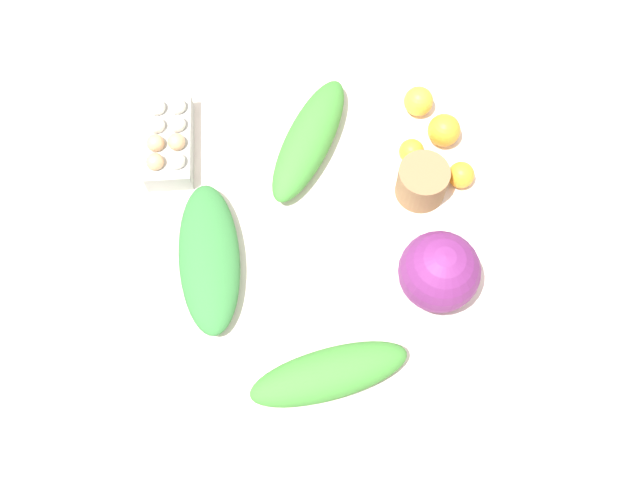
{
  "coord_description": "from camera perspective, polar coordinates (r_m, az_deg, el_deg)",
  "views": [
    {
      "loc": [
        -0.66,
        0.15,
        2.3
      ],
      "look_at": [
        0.0,
        0.0,
        0.73
      ],
      "focal_mm": 40.0,
      "sensor_mm": 36.0,
      "label": 1
    }
  ],
  "objects": [
    {
      "name": "greens_bunch_beet_tops",
      "position": [
        1.59,
        0.74,
        -10.66
      ],
      "size": [
        0.13,
        0.37,
        0.08
      ],
      "primitive_type": "ellipsoid",
      "rotation": [
        0.0,
        0.0,
        4.77
      ],
      "color": "#3D8433",
      "rests_on": "dining_table"
    },
    {
      "name": "greens_bunch_kale",
      "position": [
        1.82,
        -0.88,
        8.04
      ],
      "size": [
        0.38,
        0.31,
        0.08
      ],
      "primitive_type": "ellipsoid",
      "rotation": [
        0.0,
        0.0,
        2.52
      ],
      "color": "#3D8433",
      "rests_on": "dining_table"
    },
    {
      "name": "orange_3",
      "position": [
        1.81,
        11.22,
        5.13
      ],
      "size": [
        0.07,
        0.07,
        0.07
      ],
      "primitive_type": "sphere",
      "color": "orange",
      "rests_on": "dining_table"
    },
    {
      "name": "orange_1",
      "position": [
        1.83,
        7.33,
        7.04
      ],
      "size": [
        0.06,
        0.06,
        0.06
      ],
      "primitive_type": "sphere",
      "color": "orange",
      "rests_on": "dining_table"
    },
    {
      "name": "orange_2",
      "position": [
        1.9,
        7.89,
        10.94
      ],
      "size": [
        0.08,
        0.08,
        0.08
      ],
      "primitive_type": "sphere",
      "color": "#F9A833",
      "rests_on": "dining_table"
    },
    {
      "name": "dining_table",
      "position": [
        1.81,
        0.0,
        -1.31
      ],
      "size": [
        1.28,
        1.02,
        0.71
      ],
      "color": "silver",
      "rests_on": "ground_plane"
    },
    {
      "name": "paper_bag",
      "position": [
        1.77,
        8.17,
        4.62
      ],
      "size": [
        0.12,
        0.12,
        0.1
      ],
      "primitive_type": "cylinder",
      "color": "olive",
      "rests_on": "dining_table"
    },
    {
      "name": "cabbage_purple",
      "position": [
        1.63,
        9.52,
        -2.52
      ],
      "size": [
        0.19,
        0.19,
        0.19
      ],
      "primitive_type": "sphere",
      "color": "#6B2366",
      "rests_on": "dining_table"
    },
    {
      "name": "ground_plane",
      "position": [
        2.4,
        0.0,
        -6.86
      ],
      "size": [
        8.0,
        8.0,
        0.0
      ],
      "primitive_type": "plane",
      "color": "#B2A899"
    },
    {
      "name": "greens_bunch_chard",
      "position": [
        1.7,
        -8.85,
        -1.39
      ],
      "size": [
        0.4,
        0.18,
        0.07
      ],
      "primitive_type": "ellipsoid",
      "rotation": [
        0.0,
        0.0,
        6.18
      ],
      "color": "#337538",
      "rests_on": "dining_table"
    },
    {
      "name": "egg_carton",
      "position": [
        1.86,
        -12.02,
        7.86
      ],
      "size": [
        0.26,
        0.15,
        0.09
      ],
      "rotation": [
        0.0,
        0.0,
        2.98
      ],
      "color": "#A8A8A3",
      "rests_on": "dining_table"
    },
    {
      "name": "orange_0",
      "position": [
        1.86,
        9.89,
        8.64
      ],
      "size": [
        0.08,
        0.08,
        0.08
      ],
      "primitive_type": "sphere",
      "color": "orange",
      "rests_on": "dining_table"
    }
  ]
}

